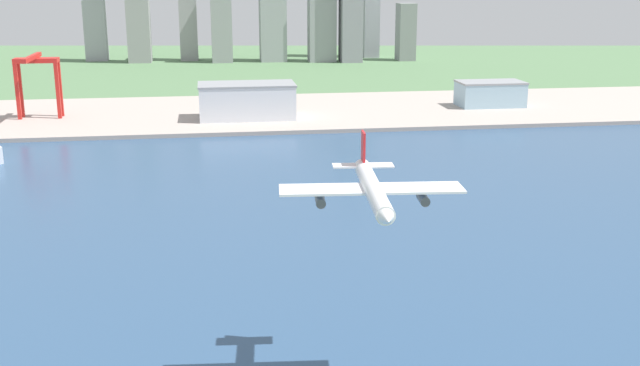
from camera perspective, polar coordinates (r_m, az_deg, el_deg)
ground_plane at (r=326.42m, az=0.23°, el=-0.59°), size 2400.00×2400.00×0.00m
water_bay at (r=269.91m, az=2.12°, el=-3.99°), size 840.00×360.00×0.15m
industrial_pier at (r=510.39m, az=-2.95°, el=5.28°), size 840.00×140.00×2.50m
airplane_landing at (r=159.39m, az=3.91°, el=-0.47°), size 39.13×42.16×12.22m
port_crane_red at (r=506.41m, az=-20.24°, el=7.74°), size 26.22×44.60×39.67m
warehouse_main at (r=481.26m, az=-5.44°, el=6.09°), size 59.45×31.23×21.63m
warehouse_annex at (r=536.93m, az=12.48°, el=6.48°), size 44.08×25.19×16.83m
distant_skyline at (r=830.33m, az=-4.37°, el=13.21°), size 346.76×71.25×159.85m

